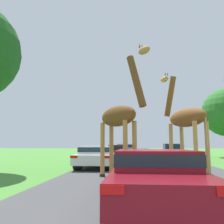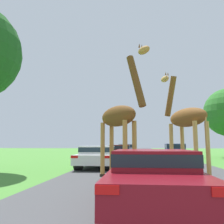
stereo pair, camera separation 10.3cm
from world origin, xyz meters
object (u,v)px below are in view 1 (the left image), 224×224
Objects in this scene: car_queue_left at (119,152)px; car_verge_right at (173,150)px; giraffe_near_road at (120,118)px; car_far_ahead at (125,150)px; car_queue_right at (97,156)px; car_lead_maroon at (155,174)px; giraffe_companion at (185,120)px.

car_verge_right reaches higher than car_queue_left.
car_far_ahead is (-0.41, 17.11, -1.65)m from giraffe_near_road.
car_far_ahead is at bearing 157.51° from car_verge_right.
car_queue_right is at bearing -111.79° from giraffe_near_road.
giraffe_near_road reaches higher than car_lead_maroon.
giraffe_companion is 1.22× the size of car_far_ahead.
car_queue_left is at bearing -142.50° from car_verge_right.
car_lead_maroon is (-1.74, -4.82, -1.69)m from giraffe_companion.
car_verge_right is (6.06, 11.11, 0.07)m from car_queue_right.
giraffe_companion is 16.73m from car_far_ahead.
car_lead_maroon is 15.20m from car_queue_left.
car_verge_right is (5.26, 4.04, 0.05)m from car_queue_left.
giraffe_near_road is at bearing -68.35° from car_queue_right.
giraffe_companion is 1.02× the size of car_queue_left.
car_far_ahead is 0.97× the size of car_verge_right.
giraffe_companion reaches higher than car_queue_right.
giraffe_near_road is 1.28× the size of car_queue_right.
giraffe_near_road is 17.19m from car_far_ahead.
car_queue_left is at bearing 80.33° from giraffe_companion.
giraffe_near_road reaches higher than giraffe_companion.
car_queue_right is 7.12m from car_queue_left.
giraffe_near_road is 1.06× the size of giraffe_companion.
car_verge_right is (4.49, 15.08, -1.64)m from giraffe_near_road.
giraffe_near_road is 2.84m from giraffe_companion.
giraffe_near_road is at bearing -85.98° from car_queue_left.
car_lead_maroon is at bearing -72.23° from car_queue_right.
giraffe_near_road is 11.19m from car_queue_left.
car_queue_right is at bearing 107.77° from car_lead_maroon.
car_queue_right is 13.19m from car_far_ahead.
car_queue_right is at bearing -96.44° from car_queue_left.
car_lead_maroon is 1.13× the size of car_far_ahead.
car_lead_maroon is 8.43m from car_queue_right.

